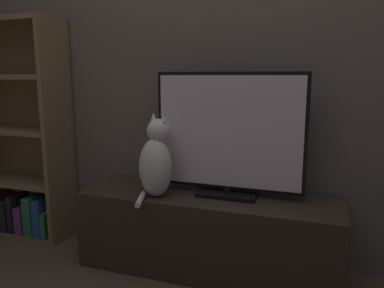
# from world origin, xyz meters

# --- Properties ---
(wall_back) EXTENTS (4.80, 0.05, 2.60)m
(wall_back) POSITION_xyz_m (0.00, 1.22, 1.30)
(wall_back) COLOR #60564C
(wall_back) RESTS_ON ground_plane
(tv_stand) EXTENTS (1.39, 0.41, 0.43)m
(tv_stand) POSITION_xyz_m (0.00, 0.98, 0.21)
(tv_stand) COLOR #33281E
(tv_stand) RESTS_ON ground_plane
(tv) EXTENTS (0.80, 0.19, 0.65)m
(tv) POSITION_xyz_m (0.10, 1.02, 0.75)
(tv) COLOR black
(tv) RESTS_ON tv_stand
(cat) EXTENTS (0.22, 0.32, 0.44)m
(cat) POSITION_xyz_m (-0.26, 0.88, 0.61)
(cat) COLOR silver
(cat) RESTS_ON tv_stand
(bookshelf) EXTENTS (0.74, 0.28, 1.41)m
(bookshelf) POSITION_xyz_m (-1.36, 1.08, 0.59)
(bookshelf) COLOR brown
(bookshelf) RESTS_ON ground_plane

